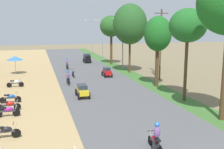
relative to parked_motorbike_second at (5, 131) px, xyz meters
name	(u,v)px	position (x,y,z in m)	size (l,w,h in m)	color
parked_motorbike_second	(5,131)	(0.00, 0.00, 0.00)	(1.80, 0.54, 0.94)	black
parked_motorbike_third	(8,111)	(-0.25, 4.08, 0.00)	(1.80, 0.54, 0.94)	black
parked_motorbike_fourth	(9,105)	(-0.29, 5.63, 0.00)	(1.80, 0.54, 0.94)	black
parked_motorbike_fifth	(11,97)	(-0.38, 7.93, 0.00)	(1.80, 0.54, 0.94)	black
parked_motorbike_sixth	(15,83)	(-0.43, 14.27, 0.00)	(1.80, 0.54, 0.94)	black
vendor_umbrella	(15,58)	(-0.98, 22.70, 1.75)	(2.20, 2.20, 2.52)	#99999E
median_tree_second	(188,26)	(14.65, 4.56, 6.13)	(3.24, 3.24, 8.14)	#4C351E
median_tree_third	(158,34)	(14.67, 10.52, 5.23)	(2.98, 2.98, 7.70)	#4C351E
median_tree_fourth	(130,24)	(14.75, 19.77, 6.36)	(4.79, 4.79, 9.69)	#4C351E
median_tree_fifth	(111,26)	(14.46, 28.55, 6.02)	(3.89, 3.89, 8.39)	#4C351E
streetlamp_near	(123,40)	(14.59, 22.51, 4.07)	(3.16, 0.20, 7.93)	gray
streetlamp_mid	(102,36)	(14.59, 35.50, 4.07)	(3.16, 0.20, 7.94)	gray
streetlamp_far	(92,34)	(14.59, 45.99, 4.17)	(3.16, 0.20, 8.12)	gray
utility_pole_near	(158,44)	(18.03, 17.51, 3.66)	(1.80, 0.20, 8.05)	brown
utility_pole_far	(161,44)	(16.81, 14.18, 3.99)	(1.80, 0.20, 8.70)	brown
car_sedan_yellow	(82,90)	(5.96, 8.12, 0.19)	(1.10, 2.26, 1.19)	gold
car_hatchback_red	(107,72)	(10.78, 17.45, 0.19)	(1.04, 2.00, 1.23)	red
car_van_black	(87,58)	(10.70, 31.50, 0.47)	(1.19, 2.41, 1.67)	black
motorbike_ahead_second	(156,137)	(7.93, -3.87, 0.30)	(0.54, 1.80, 1.66)	black
motorbike_ahead_third	(68,78)	(5.28, 13.95, 0.30)	(0.54, 1.80, 1.66)	black
motorbike_ahead_fourth	(73,73)	(6.43, 18.44, 0.02)	(0.54, 1.80, 0.94)	black
motorbike_ahead_fifth	(67,64)	(6.39, 24.98, 0.30)	(0.54, 1.80, 1.66)	black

